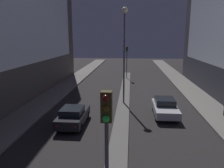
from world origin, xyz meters
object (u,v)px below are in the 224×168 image
at_px(traffic_light_mid, 127,55).
at_px(car_right_lane, 165,107).
at_px(traffic_light_near, 107,137).
at_px(street_lamp, 124,37).
at_px(car_left_lane, 73,116).

xyz_separation_m(traffic_light_mid, car_right_lane, (3.65, -16.51, -3.05)).
bearing_deg(car_right_lane, traffic_light_near, -106.46).
relative_size(traffic_light_mid, street_lamp, 0.54).
height_order(traffic_light_near, traffic_light_mid, same).
bearing_deg(traffic_light_near, car_right_lane, 73.54).
distance_m(car_left_lane, car_right_lane, 7.82).
height_order(car_left_lane, car_right_lane, car_left_lane).
xyz_separation_m(traffic_light_near, traffic_light_mid, (0.00, 28.87, 0.00)).
xyz_separation_m(car_left_lane, car_right_lane, (7.31, 2.77, -0.02)).
distance_m(traffic_light_near, traffic_light_mid, 28.87).
relative_size(car_left_lane, car_right_lane, 0.97).
relative_size(traffic_light_near, traffic_light_mid, 1.00).
bearing_deg(car_left_lane, traffic_light_mid, 79.27).
height_order(traffic_light_near, street_lamp, street_lamp).
bearing_deg(car_right_lane, traffic_light_mid, 102.48).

